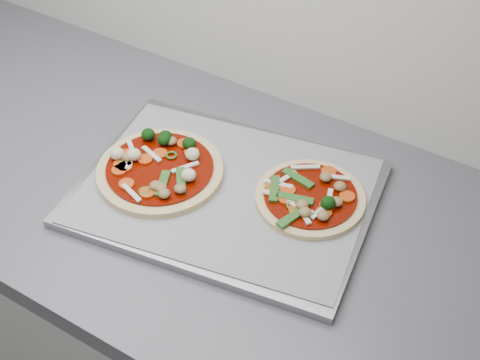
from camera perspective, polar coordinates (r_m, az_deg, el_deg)
The scene contains 6 objects.
base_cabinet at distance 1.64m, azimuth -14.44°, elevation -7.85°, with size 3.60×0.60×0.86m, color beige.
countertop at distance 1.33m, azimuth -17.76°, elevation 4.52°, with size 3.60×0.60×0.04m, color #5E5D64.
baking_tray at distance 1.09m, azimuth -1.20°, elevation -1.19°, with size 0.47×0.35×0.02m, color gray.
parchment at distance 1.08m, azimuth -1.21°, elevation -0.86°, with size 0.45×0.32×0.00m, color #949499.
pizza_left at distance 1.11m, azimuth -6.87°, elevation 1.06°, with size 0.24×0.24×0.04m.
pizza_right at distance 1.06m, azimuth 6.01°, elevation -1.49°, with size 0.19×0.19×0.03m.
Camera 1 is at (0.86, 0.67, 1.67)m, focal length 50.00 mm.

